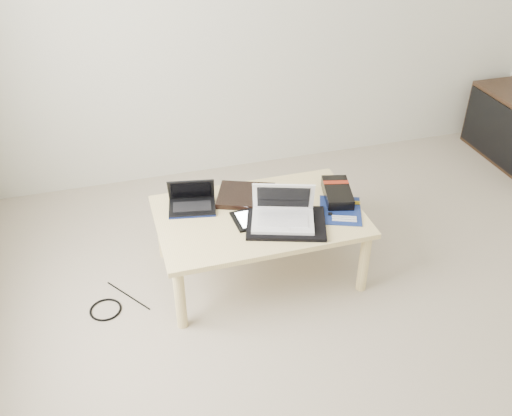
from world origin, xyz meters
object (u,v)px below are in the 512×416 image
object	(u,v)px
gpu_box	(337,193)
coffee_table	(259,221)
white_laptop	(283,213)
netbook	(192,202)

from	to	relation	value
gpu_box	coffee_table	bearing A→B (deg)	-175.63
coffee_table	white_laptop	size ratio (longest dim) A/B	2.93
coffee_table	gpu_box	bearing A→B (deg)	4.37
netbook	coffee_table	bearing A→B (deg)	-26.91
gpu_box	white_laptop	bearing A→B (deg)	-158.36
netbook	gpu_box	world-z (taller)	netbook
white_laptop	gpu_box	world-z (taller)	white_laptop
coffee_table	gpu_box	distance (m)	0.48
coffee_table	netbook	xyz separation A→B (m)	(-0.33, 0.17, 0.08)
coffee_table	netbook	bearing A→B (deg)	153.09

